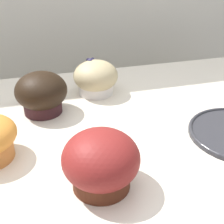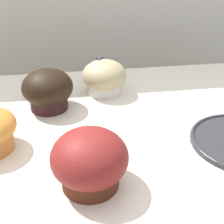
# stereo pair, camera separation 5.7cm
# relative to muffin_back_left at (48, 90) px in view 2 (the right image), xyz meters

# --- Properties ---
(wall_back) EXTENTS (3.20, 0.10, 1.80)m
(wall_back) POSITION_rel_muffin_back_left_xyz_m (0.13, 0.48, -0.06)
(wall_back) COLOR beige
(wall_back) RESTS_ON ground
(muffin_back_left) EXTENTS (0.11, 0.11, 0.09)m
(muffin_back_left) POSITION_rel_muffin_back_left_xyz_m (0.00, 0.00, 0.00)
(muffin_back_left) COLOR #341A1D
(muffin_back_left) RESTS_ON display_counter
(muffin_back_right) EXTENTS (0.11, 0.11, 0.09)m
(muffin_back_right) POSITION_rel_muffin_back_left_xyz_m (0.07, -0.25, 0.00)
(muffin_back_right) COLOR #512415
(muffin_back_right) RESTS_ON display_counter
(muffin_front_right) EXTENTS (0.10, 0.10, 0.08)m
(muffin_front_right) POSITION_rel_muffin_back_left_xyz_m (0.13, 0.06, -0.01)
(muffin_front_right) COLOR silver
(muffin_front_right) RESTS_ON display_counter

